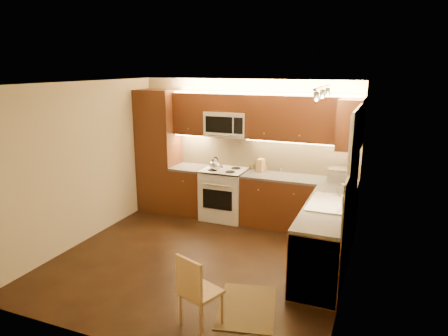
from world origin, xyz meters
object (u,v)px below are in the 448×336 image
at_px(sink, 329,198).
at_px(soap_bottle, 352,188).
at_px(kettle, 215,164).
at_px(knife_block, 261,165).
at_px(toaster_oven, 340,175).
at_px(dining_chair, 201,290).
at_px(stove, 224,194).
at_px(microwave, 227,124).

distance_m(sink, soap_bottle, 0.61).
xyz_separation_m(kettle, knife_block, (0.75, 0.30, -0.03)).
xyz_separation_m(sink, kettle, (-2.13, 1.00, 0.07)).
xyz_separation_m(toaster_oven, dining_chair, (-1.03, -3.10, -0.59)).
xyz_separation_m(toaster_oven, soap_bottle, (0.24, -0.59, -0.02)).
bearing_deg(dining_chair, sink, 83.38).
bearing_deg(knife_block, dining_chair, -78.14).
relative_size(stove, kettle, 3.75).
distance_m(kettle, soap_bottle, 2.41).
xyz_separation_m(stove, knife_block, (0.63, 0.18, 0.55)).
height_order(stove, dining_chair, stove).
distance_m(sink, dining_chair, 2.27).
distance_m(toaster_oven, soap_bottle, 0.64).
distance_m(stove, microwave, 1.27).
bearing_deg(dining_chair, kettle, 131.63).
bearing_deg(microwave, soap_bottle, -17.39).
xyz_separation_m(stove, microwave, (0.00, 0.14, 1.26)).
distance_m(stove, kettle, 0.61).
height_order(knife_block, soap_bottle, knife_block).
height_order(kettle, toaster_oven, kettle).
relative_size(stove, sink, 1.07).
bearing_deg(knife_block, toaster_oven, -0.86).
bearing_deg(microwave, dining_chair, -73.09).
xyz_separation_m(knife_block, dining_chair, (0.35, -3.26, -0.59)).
distance_m(toaster_oven, knife_block, 1.38).
bearing_deg(sink, kettle, 154.72).
bearing_deg(kettle, toaster_oven, 15.79).
bearing_deg(stove, dining_chair, -72.39).
bearing_deg(kettle, microwave, 75.25).
height_order(microwave, soap_bottle, microwave).
bearing_deg(stove, microwave, 90.00).
bearing_deg(dining_chair, knife_block, 117.27).
bearing_deg(stove, toaster_oven, 0.71).
relative_size(microwave, dining_chair, 0.91).
relative_size(knife_block, soap_bottle, 1.22).
relative_size(sink, toaster_oven, 2.33).
relative_size(knife_block, dining_chair, 0.27).
height_order(stove, soap_bottle, soap_bottle).
height_order(kettle, dining_chair, kettle).
xyz_separation_m(kettle, soap_bottle, (2.37, -0.45, -0.05)).
relative_size(stove, toaster_oven, 2.49).
distance_m(stove, knife_block, 0.86).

